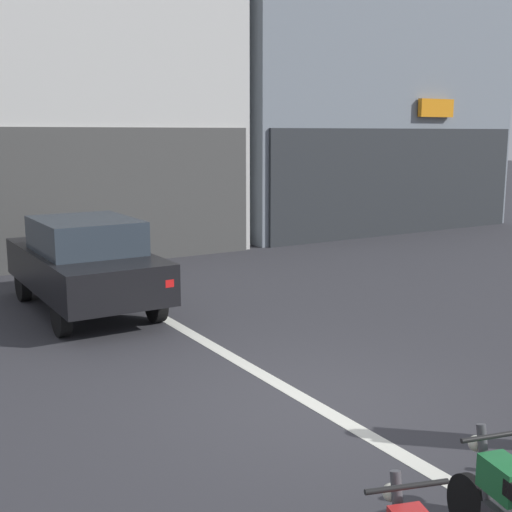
# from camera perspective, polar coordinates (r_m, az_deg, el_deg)

# --- Properties ---
(ground_plane) EXTENTS (120.00, 120.00, 0.00)m
(ground_plane) POSITION_cam_1_polar(r_m,az_deg,el_deg) (7.86, 5.31, -12.66)
(ground_plane) COLOR #333338
(lane_centre_line) EXTENTS (0.20, 18.00, 0.01)m
(lane_centre_line) POSITION_cam_1_polar(r_m,az_deg,el_deg) (12.93, -10.75, -3.51)
(lane_centre_line) COLOR silver
(lane_centre_line) RESTS_ON ground
(building_far_right) EXTENTS (9.84, 9.19, 14.12)m
(building_far_right) POSITION_cam_1_polar(r_m,az_deg,el_deg) (24.74, 5.05, 19.62)
(building_far_right) COLOR gray
(building_far_right) RESTS_ON ground
(car_black_crossing_near) EXTENTS (1.77, 4.10, 1.64)m
(car_black_crossing_near) POSITION_cam_1_polar(r_m,az_deg,el_deg) (11.97, -14.34, -0.45)
(car_black_crossing_near) COLOR black
(car_black_crossing_near) RESTS_ON ground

